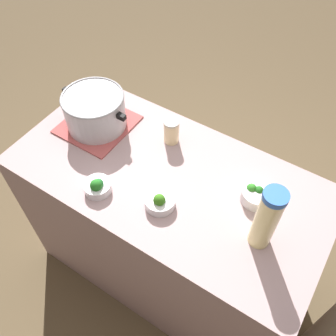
# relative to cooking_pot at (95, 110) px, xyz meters

# --- Properties ---
(ground_plane) EXTENTS (8.00, 8.00, 0.00)m
(ground_plane) POSITION_rel_cooking_pot_xyz_m (0.45, -0.07, -1.01)
(ground_plane) COLOR brown
(counter_slab) EXTENTS (1.38, 0.69, 0.91)m
(counter_slab) POSITION_rel_cooking_pot_xyz_m (0.45, -0.07, -0.55)
(counter_slab) COLOR #A98E8F
(counter_slab) RESTS_ON ground_plane
(dish_cloth) EXTENTS (0.31, 0.32, 0.01)m
(dish_cloth) POSITION_rel_cooking_pot_xyz_m (0.00, 0.00, -0.09)
(dish_cloth) COLOR #AD4D4C
(dish_cloth) RESTS_ON counter_slab
(cooking_pot) EXTENTS (0.35, 0.28, 0.17)m
(cooking_pot) POSITION_rel_cooking_pot_xyz_m (0.00, 0.00, 0.00)
(cooking_pot) COLOR #B7B7BC
(cooking_pot) RESTS_ON dish_cloth
(lemonade_pitcher) EXTENTS (0.09, 0.09, 0.30)m
(lemonade_pitcher) POSITION_rel_cooking_pot_xyz_m (0.89, -0.14, 0.05)
(lemonade_pitcher) COLOR #F9EF9C
(lemonade_pitcher) RESTS_ON counter_slab
(mason_jar) EXTENTS (0.07, 0.07, 0.12)m
(mason_jar) POSITION_rel_cooking_pot_xyz_m (0.35, 0.11, -0.03)
(mason_jar) COLOR beige
(mason_jar) RESTS_ON counter_slab
(broccoli_bowl_front) EXTENTS (0.13, 0.13, 0.07)m
(broccoli_bowl_front) POSITION_rel_cooking_pot_xyz_m (0.81, 0.02, -0.07)
(broccoli_bowl_front) COLOR silver
(broccoli_bowl_front) RESTS_ON counter_slab
(broccoli_bowl_center) EXTENTS (0.12, 0.12, 0.08)m
(broccoli_bowl_center) POSITION_rel_cooking_pot_xyz_m (0.50, -0.22, -0.07)
(broccoli_bowl_center) COLOR silver
(broccoli_bowl_center) RESTS_ON counter_slab
(broccoli_bowl_back) EXTENTS (0.11, 0.11, 0.08)m
(broccoli_bowl_back) POSITION_rel_cooking_pot_xyz_m (0.25, -0.30, -0.07)
(broccoli_bowl_back) COLOR silver
(broccoli_bowl_back) RESTS_ON counter_slab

